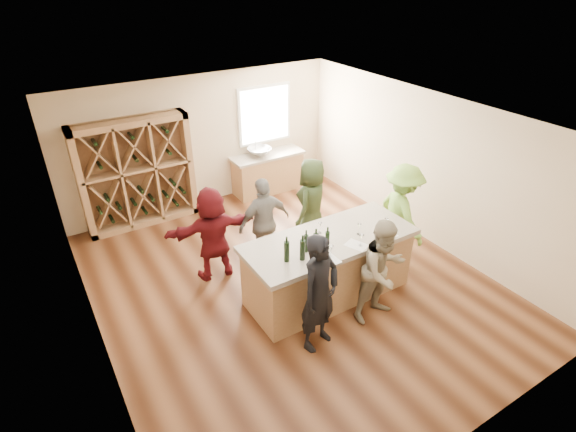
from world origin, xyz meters
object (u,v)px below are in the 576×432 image
tasting_counter_base (328,269)px  person_far_right (312,203)px  sink (259,152)px  wine_bottle_d (316,243)px  person_server (401,213)px  wine_bottle_e (327,240)px  person_far_mid (264,222)px  person_far_left (213,234)px  wine_bottle_b (302,250)px  wine_bottle_c (306,243)px  wine_rack (137,173)px  person_near_right (383,271)px  wine_bottle_a (287,252)px  person_near_left (320,294)px

tasting_counter_base → person_far_right: size_ratio=1.52×
sink → wine_bottle_d: 4.20m
person_server → person_far_right: person_server is taller
wine_bottle_e → person_far_mid: (-0.22, 1.50, -0.39)m
sink → person_far_left: size_ratio=0.33×
wine_bottle_e → person_server: 1.97m
wine_bottle_b → wine_bottle_c: bearing=42.5°
sink → wine_bottle_e: bearing=-104.6°
wine_bottle_b → wine_bottle_e: (0.47, 0.06, -0.02)m
wine_rack → wine_bottle_b: bearing=-73.9°
wine_bottle_c → sink: bearing=70.9°
wine_bottle_d → person_near_right: size_ratio=0.19×
wine_bottle_b → person_far_mid: 1.63m
wine_bottle_a → wine_bottle_d: bearing=-4.6°
wine_rack → person_far_mid: (1.44, -2.56, -0.28)m
person_near_left → tasting_counter_base: bearing=30.8°
wine_bottle_a → wine_bottle_e: 0.68m
sink → wine_bottle_d: bearing=-107.4°
sink → person_far_mid: person_far_mid is taller
tasting_counter_base → wine_bottle_c: bearing=-168.0°
person_far_mid → wine_bottle_d: bearing=89.8°
wine_bottle_d → person_near_left: 0.77m
person_near_left → person_far_right: 2.62m
tasting_counter_base → person_far_right: person_far_right is taller
wine_bottle_d → wine_bottle_e: bearing=3.6°
wine_bottle_a → tasting_counter_base: bearing=10.8°
wine_bottle_b → person_far_mid: size_ratio=0.19×
tasting_counter_base → person_far_left: (-1.33, 1.44, 0.33)m
person_near_left → person_far_mid: (0.33, 2.11, -0.06)m
wine_bottle_d → person_far_mid: 1.57m
person_near_right → person_far_right: size_ratio=0.96×
person_server → wine_rack: bearing=55.0°
person_near_right → person_far_right: person_far_right is taller
wine_rack → sink: bearing=-1.5°
wine_bottle_a → wine_bottle_b: wine_bottle_a is taller
person_far_right → person_far_left: bearing=-32.6°
wine_bottle_d → person_server: person_server is taller
sink → wine_bottle_a: size_ratio=1.70×
sink → wine_bottle_c: 4.14m
tasting_counter_base → wine_bottle_e: 0.77m
wine_bottle_b → person_near_right: person_near_right is taller
wine_rack → sink: size_ratio=4.06×
wine_bottle_b → person_far_right: size_ratio=0.19×
person_far_mid → wine_bottle_b: bearing=80.5°
wine_bottle_b → person_server: size_ratio=0.17×
sink → person_far_right: size_ratio=0.32×
person_server → person_near_right: bearing=138.2°
wine_bottle_d → wine_rack: bearing=109.5°
person_near_left → person_far_mid: size_ratio=1.08×
sink → wine_bottle_a: wine_bottle_a is taller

